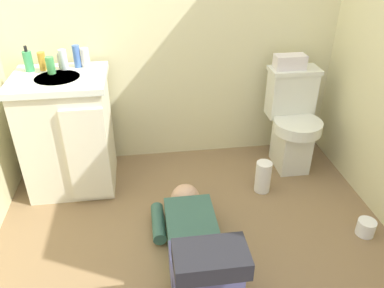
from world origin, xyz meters
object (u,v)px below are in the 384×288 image
(paper_towel_roll, at_px, (263,177))
(bottle_white, at_px, (85,58))
(bottle_amber, at_px, (42,61))
(bottle_blue, at_px, (77,56))
(faucet, at_px, (60,61))
(person_plumber, at_px, (196,247))
(bottle_clear, at_px, (63,60))
(tissue_box, at_px, (290,62))
(vanity_cabinet, at_px, (69,132))
(toilet, at_px, (292,121))
(soap_dispenser, at_px, (28,61))
(bottle_green, at_px, (50,65))
(toilet_paper_roll, at_px, (366,227))

(paper_towel_roll, bearing_deg, bottle_white, 159.11)
(bottle_amber, bearing_deg, bottle_blue, 7.43)
(faucet, bearing_deg, person_plumber, -55.16)
(bottle_clear, xyz_separation_m, bottle_blue, (0.08, 0.03, 0.01))
(faucet, distance_m, bottle_blue, 0.11)
(tissue_box, distance_m, bottle_amber, 1.68)
(faucet, bearing_deg, bottle_blue, 8.71)
(vanity_cabinet, bearing_deg, paper_towel_roll, -12.01)
(toilet, relative_size, soap_dispenser, 4.52)
(vanity_cabinet, height_order, faucet, faucet)
(vanity_cabinet, distance_m, bottle_clear, 0.49)
(bottle_amber, height_order, paper_towel_roll, bottle_amber)
(person_plumber, xyz_separation_m, bottle_amber, (-0.85, 1.06, 0.70))
(toilet, relative_size, bottle_clear, 5.74)
(toilet, xyz_separation_m, paper_towel_roll, (-0.30, -0.32, -0.25))
(paper_towel_roll, bearing_deg, tissue_box, 58.12)
(soap_dispenser, bearing_deg, bottle_green, -23.72)
(bottle_white, bearing_deg, soap_dispenser, -174.43)
(vanity_cabinet, relative_size, bottle_white, 6.45)
(paper_towel_roll, bearing_deg, bottle_green, 165.93)
(vanity_cabinet, distance_m, bottle_green, 0.46)
(bottle_white, relative_size, toilet_paper_roll, 1.16)
(tissue_box, bearing_deg, toilet, -63.57)
(bottle_green, distance_m, bottle_clear, 0.10)
(tissue_box, bearing_deg, paper_towel_roll, -121.88)
(bottle_blue, xyz_separation_m, bottle_white, (0.05, -0.00, -0.01))
(bottle_blue, bearing_deg, person_plumber, -59.74)
(bottle_white, distance_m, toilet_paper_roll, 2.08)
(bottle_clear, bearing_deg, bottle_green, -135.14)
(paper_towel_roll, bearing_deg, bottle_clear, 162.33)
(toilet, xyz_separation_m, person_plumber, (-0.87, -0.97, -0.19))
(bottle_blue, bearing_deg, bottle_green, -146.71)
(paper_towel_roll, bearing_deg, vanity_cabinet, 167.99)
(bottle_green, relative_size, bottle_clear, 0.83)
(soap_dispenser, distance_m, toilet_paper_roll, 2.36)
(bottle_clear, xyz_separation_m, paper_towel_roll, (1.29, -0.41, -0.77))
(bottle_amber, xyz_separation_m, paper_towel_roll, (1.43, -0.41, -0.76))
(soap_dispenser, bearing_deg, bottle_blue, 7.01)
(tissue_box, height_order, bottle_blue, bottle_blue)
(faucet, relative_size, bottle_amber, 0.84)
(soap_dispenser, bearing_deg, bottle_amber, 5.89)
(faucet, xyz_separation_m, bottle_clear, (0.03, -0.01, 0.02))
(person_plumber, bearing_deg, vanity_cabinet, 128.72)
(toilet, xyz_separation_m, bottle_blue, (-1.51, 0.12, 0.53))
(tissue_box, distance_m, paper_towel_roll, 0.84)
(person_plumber, height_order, soap_dispenser, soap_dispenser)
(faucet, xyz_separation_m, paper_towel_roll, (1.32, -0.43, -0.75))
(tissue_box, xyz_separation_m, soap_dispenser, (-1.76, -0.00, 0.09))
(bottle_clear, relative_size, bottle_blue, 0.89)
(toilet, relative_size, vanity_cabinet, 0.91)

